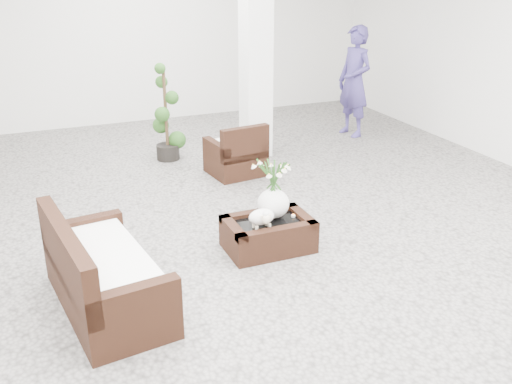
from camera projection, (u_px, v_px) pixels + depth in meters
name	position (u px, v px, depth m)	size (l,w,h in m)	color
ground	(253.00, 241.00, 6.42)	(11.00, 11.00, 0.00)	gray
column	(256.00, 41.00, 8.58)	(0.40, 0.40, 3.50)	white
coffee_table	(268.00, 235.00, 6.19)	(0.90, 0.60, 0.31)	black
sheep_figurine	(262.00, 219.00, 5.97)	(0.28, 0.23, 0.21)	white
planter_narcissus	(274.00, 182.00, 6.11)	(0.44, 0.44, 0.80)	white
tealight	(293.00, 216.00, 6.25)	(0.04, 0.04, 0.03)	white
armchair	(235.00, 148.00, 8.27)	(0.71, 0.68, 0.76)	black
loveseat	(106.00, 264.00, 5.08)	(1.58, 0.76, 0.84)	black
topiary	(166.00, 113.00, 8.73)	(0.39, 0.39, 1.45)	#214516
shopper	(354.00, 82.00, 9.90)	(0.68, 0.45, 1.86)	#3F3474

